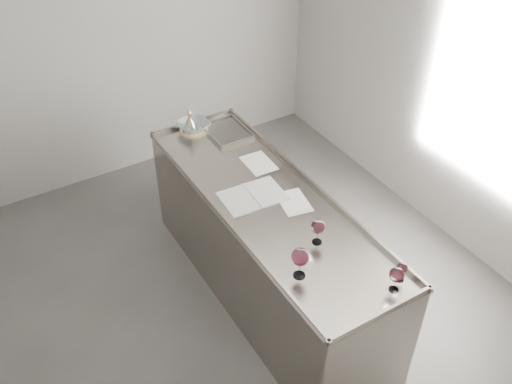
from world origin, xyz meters
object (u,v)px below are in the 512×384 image
wine_glass_middle (318,227)px  wine_funnel (190,125)px  wine_glass_left (300,257)px  wine_glass_right (397,275)px  ceramic_bowl (194,126)px  counter (267,249)px  wine_glass_small (402,269)px  notebook (253,196)px

wine_glass_middle → wine_funnel: size_ratio=0.78×
wine_glass_middle → wine_funnel: wine_funnel is taller
wine_glass_left → wine_glass_right: (0.41, -0.38, -0.03)m
ceramic_bowl → counter: bearing=-87.6°
wine_glass_small → wine_funnel: 2.14m
wine_glass_small → notebook: (-0.35, 1.13, -0.09)m
wine_glass_left → notebook: 0.82m
counter → notebook: size_ratio=5.33×
wine_glass_middle → ceramic_bowl: bearing=93.1°
wine_glass_right → ceramic_bowl: (-0.23, 2.16, -0.07)m
wine_glass_middle → counter: bearing=94.6°
wine_glass_right → notebook: size_ratio=0.38×
wine_glass_small → notebook: size_ratio=0.29×
wine_funnel → wine_glass_left: bearing=-94.6°
notebook → wine_glass_right: bearing=-74.1°
ceramic_bowl → wine_funnel: wine_funnel is taller
wine_glass_right → wine_glass_small: size_ratio=1.31×
wine_glass_right → wine_glass_middle: bearing=104.6°
ceramic_bowl → wine_glass_middle: bearing=-86.9°
wine_glass_right → wine_glass_small: bearing=25.7°
wine_glass_left → wine_glass_right: wine_glass_left is taller
counter → wine_glass_right: size_ratio=14.07×
wine_glass_small → wine_glass_right: bearing=-154.3°
wine_glass_middle → ceramic_bowl: wine_glass_middle is taller
counter → ceramic_bowl: (-0.05, 1.08, 0.52)m
counter → notebook: bearing=130.1°
wine_glass_left → ceramic_bowl: bearing=84.4°
wine_glass_small → ceramic_bowl: size_ratio=0.52×
wine_glass_middle → notebook: 0.63m
wine_glass_left → wine_glass_middle: (0.26, 0.18, -0.02)m
counter → wine_glass_left: size_ratio=11.35×
counter → notebook: 0.49m
wine_glass_right → wine_funnel: wine_funnel is taller
wine_glass_middle → wine_glass_right: size_ratio=1.05×
counter → wine_glass_small: bearing=-75.2°
counter → wine_funnel: 1.20m
wine_glass_right → wine_glass_left: bearing=137.2°
wine_glass_middle → notebook: wine_glass_middle is taller
counter → wine_glass_right: 1.25m
notebook → wine_funnel: 0.99m
wine_glass_left → wine_glass_middle: wine_glass_left is taller
wine_glass_left → notebook: bearing=79.4°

